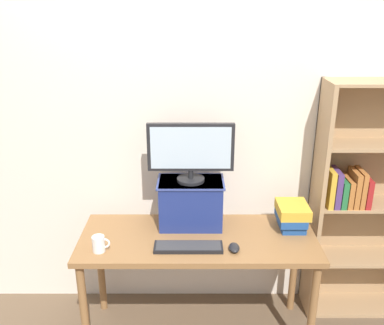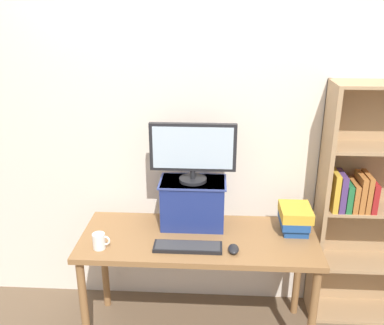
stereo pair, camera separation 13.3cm
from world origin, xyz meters
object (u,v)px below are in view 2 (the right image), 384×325
object	(u,v)px
coffee_mug	(99,241)
computer_mouse	(234,249)
bookshelf_unit	(374,205)
computer_monitor	(193,150)
keyboard	(188,247)
desk	(199,249)
riser_box	(193,202)
book_stack	(295,218)

from	to	relation	value
coffee_mug	computer_mouse	bearing A→B (deg)	0.60
bookshelf_unit	coffee_mug	world-z (taller)	bookshelf_unit
bookshelf_unit	computer_monitor	bearing A→B (deg)	-173.48
keyboard	computer_mouse	distance (m)	0.27
desk	computer_monitor	world-z (taller)	computer_monitor
coffee_mug	riser_box	bearing A→B (deg)	31.03
computer_monitor	coffee_mug	bearing A→B (deg)	-149.08
riser_box	computer_mouse	xyz separation A→B (m)	(0.26, -0.32, -0.15)
riser_box	computer_monitor	distance (m)	0.36
bookshelf_unit	book_stack	world-z (taller)	bookshelf_unit
desk	coffee_mug	xyz separation A→B (m)	(-0.59, -0.17, 0.14)
computer_mouse	book_stack	xyz separation A→B (m)	(0.40, 0.27, 0.07)
bookshelf_unit	book_stack	xyz separation A→B (m)	(-0.56, -0.18, -0.02)
computer_monitor	keyboard	size ratio (longest dim) A/B	1.31
computer_monitor	book_stack	world-z (taller)	computer_monitor
book_stack	riser_box	bearing A→B (deg)	176.11
book_stack	bookshelf_unit	bearing A→B (deg)	18.12
computer_monitor	computer_mouse	distance (m)	0.65
book_stack	keyboard	bearing A→B (deg)	-159.09
computer_mouse	coffee_mug	bearing A→B (deg)	-179.40
keyboard	coffee_mug	xyz separation A→B (m)	(-0.53, -0.03, 0.04)
bookshelf_unit	computer_mouse	xyz separation A→B (m)	(-0.95, -0.46, -0.09)
computer_monitor	keyboard	world-z (taller)	computer_monitor
computer_mouse	coffee_mug	size ratio (longest dim) A/B	0.98
computer_monitor	keyboard	xyz separation A→B (m)	(-0.01, -0.30, -0.51)
desk	riser_box	world-z (taller)	riser_box
bookshelf_unit	coffee_mug	bearing A→B (deg)	-165.21
bookshelf_unit	riser_box	distance (m)	1.22
riser_box	keyboard	xyz separation A→B (m)	(-0.01, -0.30, -0.15)
computer_monitor	keyboard	distance (m)	0.59
keyboard	desk	bearing A→B (deg)	67.10
riser_box	book_stack	distance (m)	0.66
computer_mouse	book_stack	world-z (taller)	book_stack
bookshelf_unit	desk	bearing A→B (deg)	-165.76
desk	computer_mouse	world-z (taller)	computer_mouse
bookshelf_unit	computer_monitor	world-z (taller)	bookshelf_unit
keyboard	coffee_mug	bearing A→B (deg)	-177.26
computer_monitor	book_stack	xyz separation A→B (m)	(0.66, -0.04, -0.43)
bookshelf_unit	coffee_mug	xyz separation A→B (m)	(-1.76, -0.46, -0.06)
riser_box	book_stack	xyz separation A→B (m)	(0.66, -0.04, -0.07)
riser_box	book_stack	bearing A→B (deg)	-3.89
computer_mouse	riser_box	bearing A→B (deg)	129.27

